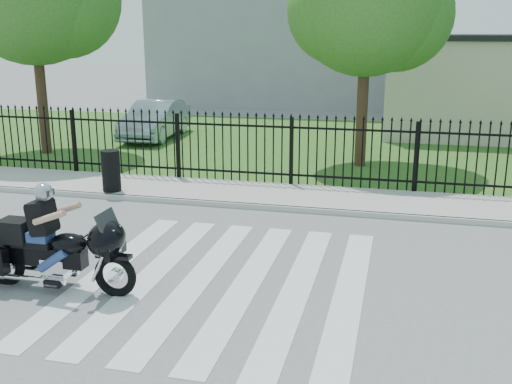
# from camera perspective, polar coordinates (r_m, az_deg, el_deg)

# --- Properties ---
(ground) EXTENTS (120.00, 120.00, 0.00)m
(ground) POSITION_cam_1_polar(r_m,az_deg,el_deg) (9.63, -3.24, -8.55)
(ground) COLOR slate
(ground) RESTS_ON ground
(crosswalk) EXTENTS (5.00, 5.50, 0.01)m
(crosswalk) POSITION_cam_1_polar(r_m,az_deg,el_deg) (9.63, -3.24, -8.51)
(crosswalk) COLOR silver
(crosswalk) RESTS_ON ground
(sidewalk) EXTENTS (40.00, 2.00, 0.12)m
(sidewalk) POSITION_cam_1_polar(r_m,az_deg,el_deg) (14.19, 2.60, -0.40)
(sidewalk) COLOR #ADAAA3
(sidewalk) RESTS_ON ground
(curb) EXTENTS (40.00, 0.12, 0.12)m
(curb) POSITION_cam_1_polar(r_m,az_deg,el_deg) (13.25, 1.76, -1.53)
(curb) COLOR #ADAAA3
(curb) RESTS_ON ground
(grass_strip) EXTENTS (40.00, 12.00, 0.02)m
(grass_strip) POSITION_cam_1_polar(r_m,az_deg,el_deg) (20.95, 6.32, 4.48)
(grass_strip) COLOR #2E571E
(grass_strip) RESTS_ON ground
(iron_fence) EXTENTS (26.00, 0.04, 1.80)m
(iron_fence) POSITION_cam_1_polar(r_m,az_deg,el_deg) (14.95, 3.38, 3.71)
(iron_fence) COLOR black
(iron_fence) RESTS_ON ground
(tree_mid) EXTENTS (4.20, 4.20, 6.78)m
(tree_mid) POSITION_cam_1_polar(r_m,az_deg,el_deg) (17.47, 10.54, 17.55)
(tree_mid) COLOR #382316
(tree_mid) RESTS_ON ground
(motorcycle_rider) EXTENTS (2.60, 0.77, 1.72)m
(motorcycle_rider) POSITION_cam_1_polar(r_m,az_deg,el_deg) (9.63, -18.90, -4.87)
(motorcycle_rider) COLOR black
(motorcycle_rider) RESTS_ON ground
(parked_car) EXTENTS (1.65, 4.22, 1.37)m
(parked_car) POSITION_cam_1_polar(r_m,az_deg,el_deg) (22.27, -9.58, 6.81)
(parked_car) COLOR #8B9FB0
(parked_car) RESTS_ON grass_strip
(litter_bin) EXTENTS (0.45, 0.45, 0.99)m
(litter_bin) POSITION_cam_1_polar(r_m,az_deg,el_deg) (14.73, -13.64, 1.98)
(litter_bin) COLOR black
(litter_bin) RESTS_ON sidewalk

